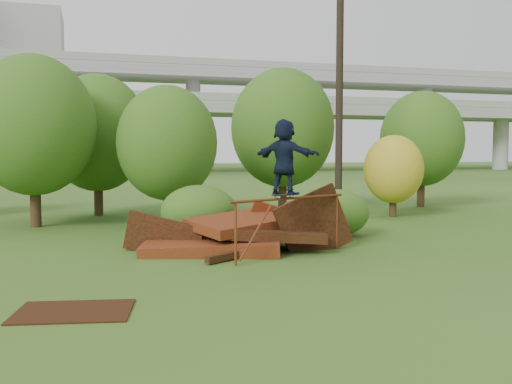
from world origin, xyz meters
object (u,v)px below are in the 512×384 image
object	(u,v)px
flat_plate	(74,311)
scrap_pile	(237,236)
utility_pole	(339,86)
skater	(285,157)

from	to	relation	value
flat_plate	scrap_pile	bearing A→B (deg)	50.81
utility_pole	scrap_pile	bearing A→B (deg)	-132.81
scrap_pile	flat_plate	distance (m)	6.24
flat_plate	utility_pole	bearing A→B (deg)	48.74
scrap_pile	utility_pole	size ratio (longest dim) A/B	0.59
scrap_pile	utility_pole	world-z (taller)	utility_pole
scrap_pile	flat_plate	world-z (taller)	scrap_pile
scrap_pile	skater	world-z (taller)	skater
utility_pole	flat_plate	bearing A→B (deg)	-131.26
skater	flat_plate	distance (m)	6.45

